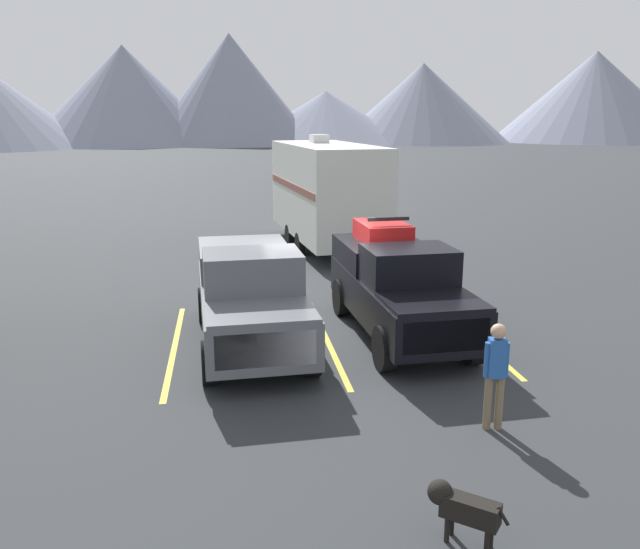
{
  "coord_description": "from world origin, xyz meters",
  "views": [
    {
      "loc": [
        -2.05,
        -13.79,
        4.72
      ],
      "look_at": [
        0.0,
        0.14,
        1.2
      ],
      "focal_mm": 36.01,
      "sensor_mm": 36.0,
      "label": 1
    }
  ],
  "objects_px": {
    "pickup_truck_a": "(250,294)",
    "pickup_truck_b": "(397,283)",
    "dog": "(460,505)",
    "camper_trailer_a": "(327,190)",
    "person_a": "(496,369)"
  },
  "relations": [
    {
      "from": "camper_trailer_a",
      "to": "dog",
      "type": "relative_size",
      "value": 10.98
    },
    {
      "from": "pickup_truck_a",
      "to": "pickup_truck_b",
      "type": "xyz_separation_m",
      "value": [
        3.21,
        0.15,
        0.06
      ]
    },
    {
      "from": "pickup_truck_a",
      "to": "camper_trailer_a",
      "type": "relative_size",
      "value": 0.64
    },
    {
      "from": "camper_trailer_a",
      "to": "dog",
      "type": "height_order",
      "value": "camper_trailer_a"
    },
    {
      "from": "pickup_truck_a",
      "to": "dog",
      "type": "height_order",
      "value": "pickup_truck_a"
    },
    {
      "from": "pickup_truck_a",
      "to": "person_a",
      "type": "xyz_separation_m",
      "value": [
        3.52,
        -4.4,
        -0.1
      ]
    },
    {
      "from": "pickup_truck_a",
      "to": "camper_trailer_a",
      "type": "xyz_separation_m",
      "value": [
        3.14,
        9.67,
        1.03
      ]
    },
    {
      "from": "pickup_truck_a",
      "to": "pickup_truck_b",
      "type": "height_order",
      "value": "pickup_truck_b"
    },
    {
      "from": "person_a",
      "to": "dog",
      "type": "relative_size",
      "value": 2.19
    },
    {
      "from": "pickup_truck_a",
      "to": "person_a",
      "type": "distance_m",
      "value": 5.64
    },
    {
      "from": "dog",
      "to": "camper_trailer_a",
      "type": "bearing_deg",
      "value": 86.24
    },
    {
      "from": "pickup_truck_a",
      "to": "dog",
      "type": "bearing_deg",
      "value": -73.51
    },
    {
      "from": "pickup_truck_a",
      "to": "camper_trailer_a",
      "type": "height_order",
      "value": "camper_trailer_a"
    },
    {
      "from": "pickup_truck_b",
      "to": "dog",
      "type": "distance_m",
      "value": 7.19
    },
    {
      "from": "pickup_truck_a",
      "to": "camper_trailer_a",
      "type": "distance_m",
      "value": 10.22
    }
  ]
}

